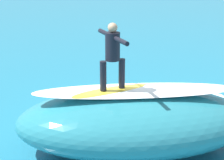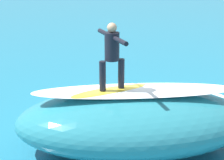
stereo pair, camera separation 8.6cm
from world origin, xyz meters
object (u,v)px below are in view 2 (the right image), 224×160
(surfboard_riding, at_px, (112,91))
(surfboard_paddling, at_px, (112,96))
(surfer_riding, at_px, (112,51))
(surfer_paddling, at_px, (109,92))

(surfboard_riding, xyz_separation_m, surfboard_paddling, (0.66, -3.69, -1.64))
(surfer_riding, xyz_separation_m, surfer_paddling, (0.77, -3.63, -2.49))
(surfer_paddling, bearing_deg, surfboard_riding, -105.99)
(surfboard_riding, xyz_separation_m, surfer_riding, (0.00, 0.00, 1.03))
(surfboard_paddling, bearing_deg, surfboard_riding, -107.91)
(surfboard_riding, distance_m, surfer_paddling, 3.99)
(surfboard_riding, xyz_separation_m, surfer_paddling, (0.77, -3.63, -1.45))
(surfer_riding, bearing_deg, surfer_paddling, -111.77)
(surfer_riding, relative_size, surfboard_paddling, 0.74)
(surfer_riding, xyz_separation_m, surfboard_paddling, (0.66, -3.69, -2.67))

